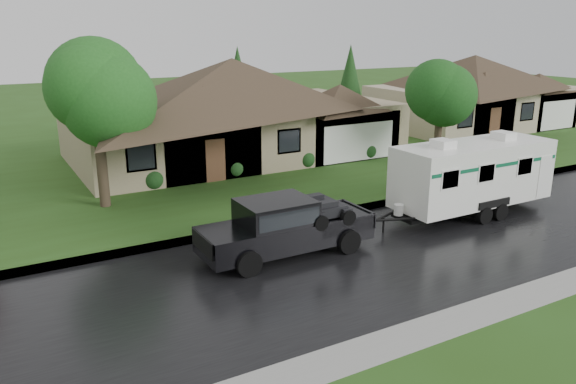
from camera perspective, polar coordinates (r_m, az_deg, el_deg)
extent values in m
plane|color=#294C17|center=(20.87, 5.46, -4.52)|extent=(140.00, 140.00, 0.00)
cube|color=black|center=(19.39, 8.85, -6.31)|extent=(140.00, 8.00, 0.01)
cube|color=gray|center=(22.61, 2.21, -2.59)|extent=(140.00, 0.50, 0.15)
cube|color=#294C17|center=(33.72, -9.26, 3.58)|extent=(140.00, 26.00, 0.15)
cube|color=gray|center=(33.24, -5.53, 6.31)|extent=(18.00, 10.00, 3.00)
pyramid|color=#35271D|center=(32.77, -5.73, 13.38)|extent=(19.44, 10.80, 2.60)
cube|color=gray|center=(33.30, 5.19, 6.07)|extent=(5.76, 4.00, 2.70)
cube|color=tan|center=(45.46, 18.09, 8.29)|extent=(14.00, 9.00, 3.00)
pyramid|color=#35271D|center=(45.13, 18.53, 13.06)|extent=(15.12, 9.72, 2.30)
cube|color=tan|center=(47.11, 23.83, 7.78)|extent=(4.48, 4.00, 2.70)
cylinder|color=#382B1E|center=(24.64, -18.32, 1.91)|extent=(0.44, 0.44, 2.93)
sphere|color=#276B22|center=(24.09, -19.01, 9.32)|extent=(4.05, 4.05, 4.05)
cylinder|color=#382B1E|center=(31.42, 14.92, 4.72)|extent=(0.39, 0.39, 2.44)
sphere|color=#205A1D|center=(31.02, 15.28, 9.55)|extent=(3.36, 3.36, 3.36)
sphere|color=#143814|center=(27.02, -13.59, 1.40)|extent=(1.00, 1.00, 1.00)
sphere|color=#143814|center=(28.40, -5.45, 2.51)|extent=(1.00, 1.00, 1.00)
sphere|color=#143814|center=(30.30, 1.82, 3.46)|extent=(1.00, 1.00, 1.00)
sphere|color=#143814|center=(32.64, 8.15, 4.24)|extent=(1.00, 1.00, 1.00)
cube|color=black|center=(18.96, -0.18, -4.14)|extent=(5.95, 1.98, 0.85)
cube|color=black|center=(17.97, -6.27, -4.52)|extent=(1.59, 1.93, 0.35)
cube|color=black|center=(18.53, -1.25, -2.14)|extent=(2.38, 1.86, 0.89)
cube|color=black|center=(18.51, -1.25, -1.99)|extent=(2.18, 1.90, 0.55)
cube|color=black|center=(19.83, 4.57, -2.65)|extent=(2.18, 1.88, 0.06)
cylinder|color=black|center=(17.49, -4.03, -7.26)|extent=(0.83, 0.32, 0.83)
cylinder|color=black|center=(19.14, -6.56, -5.20)|extent=(0.83, 0.32, 0.83)
cylinder|color=black|center=(19.28, 6.16, -5.02)|extent=(0.83, 0.32, 0.83)
cylinder|color=black|center=(20.78, 3.04, -3.34)|extent=(0.83, 0.32, 0.83)
cube|color=white|center=(23.97, 18.27, 1.88)|extent=(6.94, 2.38, 2.43)
cube|color=black|center=(24.33, 17.98, -1.23)|extent=(7.34, 1.19, 0.14)
cube|color=#0C5736|center=(23.85, 18.38, 3.12)|extent=(6.80, 2.40, 0.14)
cube|color=white|center=(22.40, 15.47, 4.75)|extent=(0.69, 0.79, 0.32)
cube|color=white|center=(24.87, 21.04, 5.36)|extent=(0.69, 0.79, 0.32)
cylinder|color=black|center=(23.29, 19.32, -2.26)|extent=(0.69, 0.24, 0.69)
cylinder|color=black|center=(24.80, 15.31, -0.79)|extent=(0.69, 0.24, 0.69)
cylinder|color=black|center=(23.95, 20.74, -1.90)|extent=(0.69, 0.24, 0.69)
cylinder|color=black|center=(25.41, 16.74, -0.49)|extent=(0.69, 0.24, 0.69)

